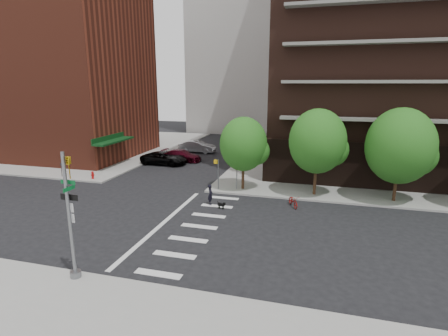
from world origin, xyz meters
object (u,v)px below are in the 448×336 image
(parked_car_black, at_px, (164,158))
(scooter, at_px, (293,201))
(parked_car_maroon, at_px, (182,156))
(parked_car_silver, at_px, (197,147))
(dog_walker, at_px, (210,195))
(traffic_signal, at_px, (71,226))
(fire_hydrant, at_px, (93,175))

(parked_car_black, height_order, scooter, parked_car_black)
(parked_car_maroon, bearing_deg, scooter, -129.14)
(parked_car_silver, xyz_separation_m, scooter, (14.10, -18.04, -0.36))
(dog_walker, bearing_deg, traffic_signal, 146.52)
(traffic_signal, xyz_separation_m, parked_car_maroon, (-5.03, 25.39, -2.01))
(parked_car_maroon, distance_m, scooter, 18.76)
(traffic_signal, height_order, parked_car_silver, traffic_signal)
(parked_car_maroon, height_order, parked_car_silver, parked_car_silver)
(scooter, bearing_deg, dog_walker, 166.92)
(parked_car_maroon, height_order, scooter, parked_car_maroon)
(dog_walker, bearing_deg, parked_car_silver, 2.87)
(parked_car_silver, relative_size, dog_walker, 3.07)
(parked_car_black, bearing_deg, traffic_signal, -163.39)
(fire_hydrant, xyz_separation_m, scooter, (19.04, -2.34, -0.11))
(parked_car_maroon, distance_m, dog_walker, 15.81)
(parked_car_silver, height_order, scooter, parked_car_silver)
(fire_hydrant, height_order, dog_walker, dog_walker)
(parked_car_maroon, bearing_deg, fire_hydrant, 156.06)
(fire_hydrant, relative_size, scooter, 0.43)
(traffic_signal, bearing_deg, parked_car_black, 105.19)
(scooter, distance_m, dog_walker, 6.25)
(traffic_signal, distance_m, parked_car_black, 24.20)
(parked_car_maroon, bearing_deg, dog_walker, -147.52)
(parked_car_maroon, relative_size, scooter, 2.82)
(scooter, bearing_deg, fire_hydrant, 148.44)
(traffic_signal, bearing_deg, fire_hydrant, 123.26)
(parked_car_silver, bearing_deg, traffic_signal, -172.67)
(parked_car_black, bearing_deg, scooter, -122.54)
(traffic_signal, distance_m, scooter, 15.94)
(fire_hydrant, bearing_deg, parked_car_black, 65.05)
(parked_car_black, height_order, parked_car_silver, parked_car_silver)
(traffic_signal, bearing_deg, dog_walker, 76.12)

